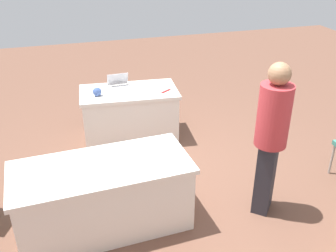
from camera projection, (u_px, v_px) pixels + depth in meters
ground_plane at (176, 189)px, 4.80m from camera, size 14.40×14.40×0.00m
table_foreground at (130, 114)px, 5.84m from camera, size 1.48×0.88×0.76m
table_mid_left at (104, 196)px, 4.06m from camera, size 1.87×0.93×0.76m
person_attendee_standing at (271, 133)px, 4.04m from camera, size 0.48×0.48×1.75m
laptop_silver at (119, 86)px, 5.72m from camera, size 0.33×0.31×0.21m
yarn_ball at (97, 92)px, 5.46m from camera, size 0.12×0.12×0.12m
scissors_red at (166, 91)px, 5.64m from camera, size 0.17×0.13×0.01m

